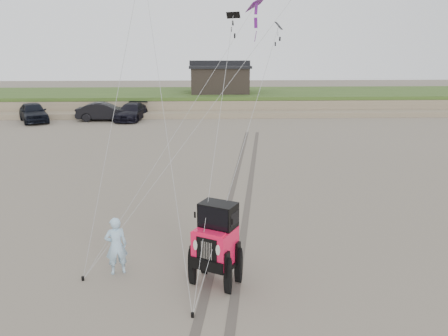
{
  "coord_description": "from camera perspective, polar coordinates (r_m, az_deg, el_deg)",
  "views": [
    {
      "loc": [
        0.52,
        -10.59,
        6.34
      ],
      "look_at": [
        1.07,
        3.0,
        2.6
      ],
      "focal_mm": 35.0,
      "sensor_mm": 36.0,
      "label": 1
    }
  ],
  "objects": [
    {
      "name": "man",
      "position": [
        13.09,
        -13.91,
        -9.83
      ],
      "size": [
        0.73,
        0.59,
        1.73
      ],
      "primitive_type": "imported",
      "rotation": [
        0.0,
        0.0,
        3.46
      ],
      "color": "#82ABCA",
      "rests_on": "ground"
    },
    {
      "name": "stake_aux",
      "position": [
        11.25,
        -4.14,
        -18.6
      ],
      "size": [
        0.08,
        0.08,
        0.12
      ],
      "primitive_type": "cylinder",
      "color": "black",
      "rests_on": "ground"
    },
    {
      "name": "jeep",
      "position": [
        12.16,
        -1.13,
        -11.05
      ],
      "size": [
        4.31,
        5.41,
        1.86
      ],
      "primitive_type": null,
      "rotation": [
        0.0,
        0.0,
        -0.51
      ],
      "color": "#FF1444",
      "rests_on": "ground"
    },
    {
      "name": "ground",
      "position": [
        12.36,
        -4.57,
        -15.55
      ],
      "size": [
        160.0,
        160.0,
        0.0
      ],
      "primitive_type": "plane",
      "color": "#6B6054",
      "rests_on": "ground"
    },
    {
      "name": "stake_main",
      "position": [
        13.33,
        -17.96,
        -13.56
      ],
      "size": [
        0.08,
        0.08,
        0.12
      ],
      "primitive_type": "cylinder",
      "color": "black",
      "rests_on": "ground"
    },
    {
      "name": "cabin",
      "position": [
        47.72,
        -0.56,
        11.65
      ],
      "size": [
        6.4,
        5.4,
        3.35
      ],
      "color": "black",
      "rests_on": "dune_ridge"
    },
    {
      "name": "tire_tracks",
      "position": [
        19.7,
        2.11,
        -3.4
      ],
      "size": [
        5.22,
        29.74,
        0.01
      ],
      "color": "#4C443D",
      "rests_on": "ground"
    },
    {
      "name": "truck_b",
      "position": [
        41.13,
        -15.34,
        7.11
      ],
      "size": [
        4.94,
        1.84,
        1.61
      ],
      "primitive_type": "imported",
      "rotation": [
        0.0,
        0.0,
        1.6
      ],
      "color": "black",
      "rests_on": "ground"
    },
    {
      "name": "truck_a",
      "position": [
        42.53,
        -23.65,
        6.7
      ],
      "size": [
        4.19,
        5.41,
        1.72
      ],
      "primitive_type": "imported",
      "rotation": [
        0.0,
        0.0,
        0.5
      ],
      "color": "black",
      "rests_on": "ground"
    },
    {
      "name": "dune_ridge",
      "position": [
        48.41,
        -2.97,
        8.82
      ],
      "size": [
        160.0,
        14.25,
        1.73
      ],
      "color": "#7A6B54",
      "rests_on": "ground"
    },
    {
      "name": "truck_c",
      "position": [
        40.89,
        -11.99,
        7.19
      ],
      "size": [
        2.71,
        5.37,
        1.49
      ],
      "primitive_type": "imported",
      "rotation": [
        0.0,
        0.0,
        -0.12
      ],
      "color": "black",
      "rests_on": "ground"
    }
  ]
}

